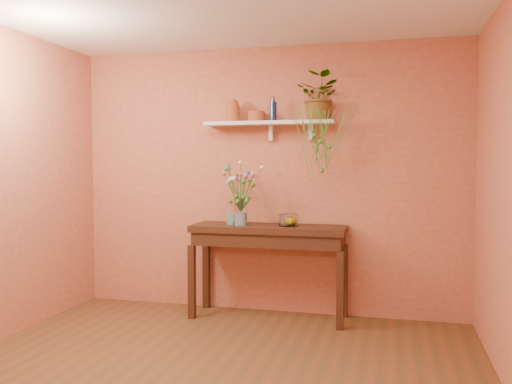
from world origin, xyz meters
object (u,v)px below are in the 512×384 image
(sideboard, at_px, (268,239))
(spider_plant, at_px, (320,97))
(bouquet, at_px, (240,183))
(glass_bowl, at_px, (288,221))
(terracotta_jug, at_px, (233,111))
(glass_vase, at_px, (241,214))
(blue_bottle, at_px, (273,111))

(sideboard, relative_size, spider_plant, 3.27)
(bouquet, bearing_deg, sideboard, 10.19)
(spider_plant, distance_m, glass_bowl, 1.24)
(terracotta_jug, relative_size, bouquet, 0.43)
(glass_vase, xyz_separation_m, glass_bowl, (0.46, 0.06, -0.06))
(blue_bottle, bearing_deg, glass_vase, -150.90)
(sideboard, distance_m, blue_bottle, 1.26)
(glass_vase, distance_m, glass_bowl, 0.47)
(blue_bottle, xyz_separation_m, bouquet, (-0.30, -0.16, -0.71))
(sideboard, xyz_separation_m, glass_vase, (-0.27, -0.05, 0.24))
(sideboard, bearing_deg, terracotta_jug, 163.90)
(sideboard, bearing_deg, glass_vase, -169.05)
(sideboard, bearing_deg, spider_plant, 17.56)
(sideboard, relative_size, glass_bowl, 8.06)
(sideboard, xyz_separation_m, bouquet, (-0.28, -0.05, 0.55))
(sideboard, bearing_deg, bouquet, -169.81)
(glass_vase, bearing_deg, spider_plant, 15.24)
(terracotta_jug, height_order, bouquet, terracotta_jug)
(terracotta_jug, relative_size, blue_bottle, 0.93)
(terracotta_jug, height_order, glass_vase, terracotta_jug)
(terracotta_jug, distance_m, spider_plant, 0.88)
(terracotta_jug, relative_size, glass_bowl, 1.22)
(sideboard, height_order, terracotta_jug, terracotta_jug)
(spider_plant, xyz_separation_m, glass_vase, (-0.75, -0.20, -1.14))
(sideboard, xyz_separation_m, terracotta_jug, (-0.39, 0.11, 1.26))
(blue_bottle, bearing_deg, bouquet, -152.07)
(bouquet, distance_m, glass_bowl, 0.60)
(spider_plant, relative_size, glass_vase, 1.77)
(spider_plant, relative_size, bouquet, 0.87)
(glass_bowl, bearing_deg, terracotta_jug, 170.11)
(bouquet, bearing_deg, blue_bottle, 27.93)
(sideboard, bearing_deg, blue_bottle, 78.95)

